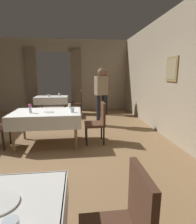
% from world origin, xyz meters
% --- Properties ---
extents(ground, '(10.08, 10.08, 0.00)m').
position_xyz_m(ground, '(0.00, 0.00, 0.00)').
color(ground, olive).
extents(wall_right, '(0.16, 8.40, 3.00)m').
position_xyz_m(wall_right, '(3.20, -0.00, 1.50)').
color(wall_right, tan).
rests_on(wall_right, ground).
extents(wall_back, '(6.40, 0.27, 3.00)m').
position_xyz_m(wall_back, '(0.00, 4.18, 1.52)').
color(wall_back, tan).
rests_on(wall_back, ground).
extents(dining_table_mid, '(1.48, 0.99, 0.75)m').
position_xyz_m(dining_table_mid, '(0.29, 0.17, 0.66)').
color(dining_table_mid, olive).
rests_on(dining_table_mid, ground).
extents(dining_table_far, '(1.18, 1.01, 0.75)m').
position_xyz_m(dining_table_far, '(0.01, 3.09, 0.66)').
color(dining_table_far, olive).
rests_on(dining_table_far, ground).
extents(chair_mid_right, '(0.44, 0.44, 0.93)m').
position_xyz_m(chair_mid_right, '(1.42, 0.14, 0.52)').
color(chair_mid_right, black).
rests_on(chair_mid_right, ground).
extents(chair_far_right, '(0.44, 0.44, 0.93)m').
position_xyz_m(chair_far_right, '(0.99, 3.19, 0.52)').
color(chair_far_right, black).
rests_on(chair_far_right, ground).
extents(plate_near_a, '(0.23, 0.23, 0.01)m').
position_xyz_m(plate_near_a, '(0.48, -2.69, 0.76)').
color(plate_near_a, white).
rests_on(plate_near_a, dining_table_near).
extents(flower_vase_mid, '(0.07, 0.07, 0.20)m').
position_xyz_m(flower_vase_mid, '(-0.02, 0.05, 0.86)').
color(flower_vase_mid, silver).
rests_on(flower_vase_mid, dining_table_mid).
extents(plate_mid_b, '(0.22, 0.22, 0.01)m').
position_xyz_m(plate_mid_b, '(0.35, 0.08, 0.76)').
color(plate_mid_b, white).
rests_on(plate_mid_b, dining_table_mid).
extents(glass_mid_c, '(0.07, 0.07, 0.11)m').
position_xyz_m(glass_mid_c, '(0.77, 0.53, 0.81)').
color(glass_mid_c, silver).
rests_on(glass_mid_c, dining_table_mid).
extents(glass_mid_d, '(0.08, 0.08, 0.11)m').
position_xyz_m(glass_mid_d, '(0.85, 0.00, 0.80)').
color(glass_mid_d, silver).
rests_on(glass_mid_d, dining_table_mid).
extents(glass_far_a, '(0.07, 0.07, 0.09)m').
position_xyz_m(glass_far_a, '(-0.07, 2.84, 0.80)').
color(glass_far_a, silver).
rests_on(glass_far_a, dining_table_far).
extents(glass_far_b, '(0.06, 0.06, 0.11)m').
position_xyz_m(glass_far_b, '(0.29, 3.02, 0.81)').
color(glass_far_b, silver).
rests_on(glass_far_b, dining_table_far).
extents(person_waiter_by_doorway, '(0.41, 0.33, 1.72)m').
position_xyz_m(person_waiter_by_doorway, '(1.67, 1.46, 1.02)').
color(person_waiter_by_doorway, black).
rests_on(person_waiter_by_doorway, ground).
extents(person_diner_standing_aside, '(0.40, 0.42, 1.72)m').
position_xyz_m(person_diner_standing_aside, '(2.02, 3.05, 1.02)').
color(person_diner_standing_aside, black).
rests_on(person_diner_standing_aside, ground).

